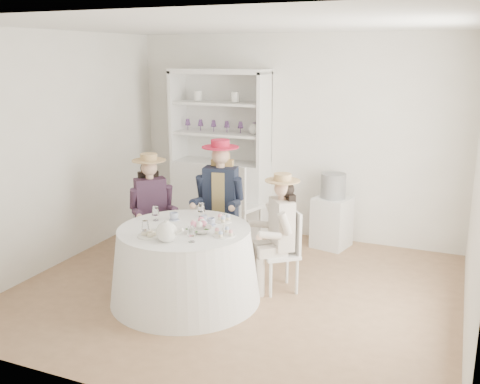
% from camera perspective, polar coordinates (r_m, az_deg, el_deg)
% --- Properties ---
extents(ground, '(4.50, 4.50, 0.00)m').
position_cam_1_polar(ground, '(5.80, -0.39, -10.32)').
color(ground, '#886244').
rests_on(ground, ground).
extents(ceiling, '(4.50, 4.50, 0.00)m').
position_cam_1_polar(ceiling, '(5.27, -0.44, 17.38)').
color(ceiling, white).
rests_on(ceiling, wall_back).
extents(wall_back, '(4.50, 0.00, 4.50)m').
position_cam_1_polar(wall_back, '(7.23, 5.86, 5.79)').
color(wall_back, silver).
rests_on(wall_back, ground).
extents(wall_front, '(4.50, 0.00, 4.50)m').
position_cam_1_polar(wall_front, '(3.68, -12.76, -3.04)').
color(wall_front, silver).
rests_on(wall_front, ground).
extents(wall_left, '(0.00, 4.50, 4.50)m').
position_cam_1_polar(wall_left, '(6.58, -18.80, 4.23)').
color(wall_left, silver).
rests_on(wall_left, ground).
extents(wall_right, '(0.00, 4.50, 4.50)m').
position_cam_1_polar(wall_right, '(4.96, 24.22, 0.57)').
color(wall_right, silver).
rests_on(wall_right, ground).
extents(tea_table, '(1.52, 1.52, 0.76)m').
position_cam_1_polar(tea_table, '(5.47, -5.88, -7.67)').
color(tea_table, white).
rests_on(tea_table, ground).
extents(hutch, '(1.50, 0.93, 2.25)m').
position_cam_1_polar(hutch, '(7.46, -2.00, 1.83)').
color(hutch, silver).
rests_on(hutch, ground).
extents(side_table, '(0.51, 0.51, 0.66)m').
position_cam_1_polar(side_table, '(7.02, 9.76, -3.19)').
color(side_table, silver).
rests_on(side_table, ground).
extents(hatbox, '(0.34, 0.34, 0.32)m').
position_cam_1_polar(hatbox, '(6.89, 9.93, 0.66)').
color(hatbox, black).
rests_on(hatbox, side_table).
extents(guest_left, '(0.57, 0.57, 1.35)m').
position_cam_1_polar(guest_left, '(6.23, -9.45, -1.31)').
color(guest_left, silver).
rests_on(guest_left, ground).
extents(guest_mid, '(0.56, 0.58, 1.50)m').
position_cam_1_polar(guest_mid, '(6.19, -2.12, -0.39)').
color(guest_mid, silver).
rests_on(guest_mid, ground).
extents(guest_right, '(0.54, 0.52, 1.27)m').
position_cam_1_polar(guest_right, '(5.54, 4.25, -3.64)').
color(guest_right, silver).
rests_on(guest_right, ground).
extents(spare_chair, '(0.55, 0.55, 1.07)m').
position_cam_1_polar(spare_chair, '(6.94, -0.17, -1.03)').
color(spare_chair, silver).
rests_on(spare_chair, ground).
extents(teacup_a, '(0.09, 0.09, 0.07)m').
position_cam_1_polar(teacup_a, '(5.60, -7.05, -2.64)').
color(teacup_a, white).
rests_on(teacup_a, tea_table).
extents(teacup_b, '(0.08, 0.08, 0.06)m').
position_cam_1_polar(teacup_b, '(5.53, -3.83, -2.86)').
color(teacup_b, white).
rests_on(teacup_b, tea_table).
extents(teacup_c, '(0.11, 0.11, 0.07)m').
position_cam_1_polar(teacup_c, '(5.40, -3.10, -3.23)').
color(teacup_c, white).
rests_on(teacup_c, tea_table).
extents(flower_bowl, '(0.27, 0.27, 0.05)m').
position_cam_1_polar(flower_bowl, '(5.18, -4.18, -4.11)').
color(flower_bowl, white).
rests_on(flower_bowl, tea_table).
extents(flower_arrangement, '(0.17, 0.17, 0.06)m').
position_cam_1_polar(flower_arrangement, '(5.18, -4.53, -3.50)').
color(flower_arrangement, pink).
rests_on(flower_arrangement, tea_table).
extents(table_teapot, '(0.28, 0.20, 0.21)m').
position_cam_1_polar(table_teapot, '(4.97, -7.81, -4.25)').
color(table_teapot, white).
rests_on(table_teapot, tea_table).
extents(sandwich_plate, '(0.24, 0.24, 0.05)m').
position_cam_1_polar(sandwich_plate, '(5.15, -9.55, -4.53)').
color(sandwich_plate, white).
rests_on(sandwich_plate, tea_table).
extents(cupcake_stand, '(0.22, 0.22, 0.20)m').
position_cam_1_polar(cupcake_stand, '(5.08, -1.74, -3.89)').
color(cupcake_stand, white).
rests_on(cupcake_stand, tea_table).
extents(stemware_set, '(0.86, 0.83, 0.15)m').
position_cam_1_polar(stemware_set, '(5.32, -6.00, -3.10)').
color(stemware_set, white).
rests_on(stemware_set, tea_table).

